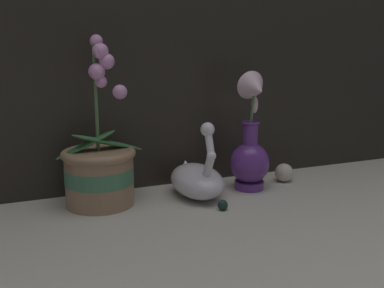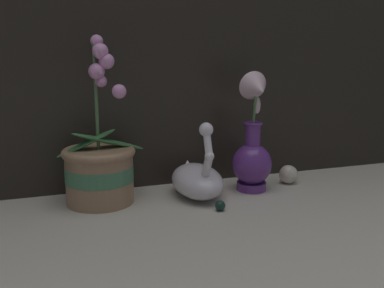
{
  "view_description": "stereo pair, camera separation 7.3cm",
  "coord_description": "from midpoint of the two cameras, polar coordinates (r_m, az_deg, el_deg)",
  "views": [
    {
      "loc": [
        -0.42,
        -0.87,
        0.37
      ],
      "look_at": [
        -0.01,
        0.13,
        0.14
      ],
      "focal_mm": 42.0,
      "sensor_mm": 36.0,
      "label": 1
    },
    {
      "loc": [
        -0.35,
        -0.9,
        0.37
      ],
      "look_at": [
        -0.01,
        0.13,
        0.14
      ],
      "focal_mm": 42.0,
      "sensor_mm": 36.0,
      "label": 2
    }
  ],
  "objects": [
    {
      "name": "ground_plane",
      "position": [
        1.03,
        4.86,
        -9.01
      ],
      "size": [
        2.8,
        2.8,
        0.0
      ],
      "primitive_type": "plane",
      "color": "#BCB2A3"
    },
    {
      "name": "orchid_potted_plant",
      "position": [
        1.1,
        -9.8,
        -2.92
      ],
      "size": [
        0.23,
        0.18,
        0.4
      ],
      "color": "#9E7556",
      "rests_on": "ground_plane"
    },
    {
      "name": "swan_figurine",
      "position": [
        1.14,
        2.45,
        -4.42
      ],
      "size": [
        0.12,
        0.21,
        0.2
      ],
      "color": "white",
      "rests_on": "ground_plane"
    },
    {
      "name": "blue_vase",
      "position": [
        1.19,
        9.52,
        -0.7
      ],
      "size": [
        0.1,
        0.11,
        0.31
      ],
      "color": "#602D7F",
      "rests_on": "ground_plane"
    },
    {
      "name": "glass_sphere",
      "position": [
        1.29,
        13.75,
        -3.78
      ],
      "size": [
        0.05,
        0.05,
        0.05
      ],
      "color": "beige",
      "rests_on": "ground_plane"
    },
    {
      "name": "glass_bauble",
      "position": [
        1.06,
        5.6,
        -7.83
      ],
      "size": [
        0.02,
        0.02,
        0.02
      ],
      "color": "#142D23",
      "rests_on": "ground_plane"
    }
  ]
}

